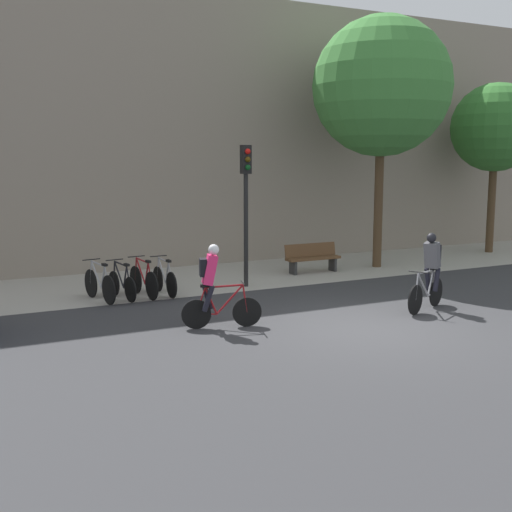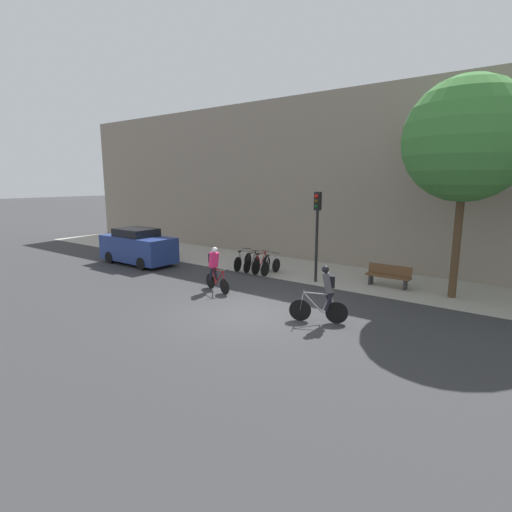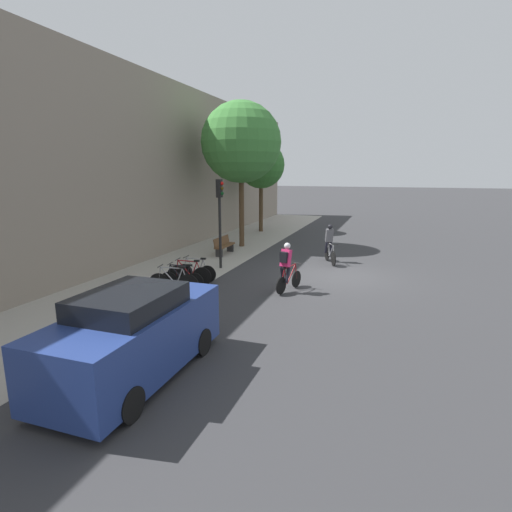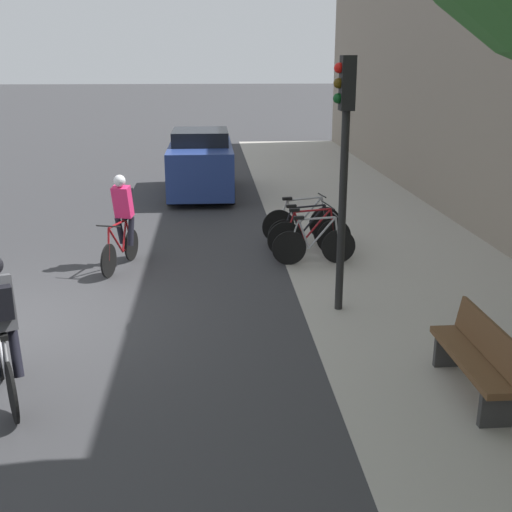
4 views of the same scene
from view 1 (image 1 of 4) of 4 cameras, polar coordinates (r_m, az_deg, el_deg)
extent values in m
plane|color=#333335|center=(13.49, 9.78, -6.36)|extent=(200.00, 200.00, 0.00)
cube|color=#A39E93|center=(19.20, -2.22, -1.74)|extent=(44.00, 4.50, 0.01)
cube|color=gray|center=(21.25, -5.18, 10.96)|extent=(44.00, 0.60, 8.67)
cylinder|color=black|center=(13.37, -0.81, -5.00)|extent=(0.60, 0.20, 0.62)
cylinder|color=black|center=(13.24, -5.33, -5.18)|extent=(0.60, 0.20, 0.62)
cylinder|color=maroon|center=(13.25, -2.34, -3.88)|extent=(0.57, 0.20, 0.62)
cylinder|color=maroon|center=(13.21, -4.02, -4.01)|extent=(0.27, 0.11, 0.58)
cylinder|color=maroon|center=(13.18, -2.85, -2.70)|extent=(0.76, 0.25, 0.07)
cylinder|color=maroon|center=(13.26, -4.42, -5.18)|extent=(0.42, 0.15, 0.05)
cylinder|color=maroon|center=(13.18, -4.93, -4.01)|extent=(0.22, 0.09, 0.56)
cylinder|color=maroon|center=(13.30, -0.99, -3.80)|extent=(0.13, 0.07, 0.59)
cylinder|color=black|center=(13.23, -1.17, -2.41)|extent=(0.15, 0.45, 0.03)
cube|color=black|center=(13.13, -4.54, -2.65)|extent=(0.21, 0.13, 0.06)
cube|color=#E52866|center=(13.08, -4.12, -1.22)|extent=(0.40, 0.40, 0.63)
sphere|color=silver|center=(13.02, -3.79, 0.57)|extent=(0.27, 0.27, 0.22)
cylinder|color=black|center=(13.08, -4.26, -3.79)|extent=(0.29, 0.18, 0.56)
cylinder|color=black|center=(13.29, -4.36, -3.59)|extent=(0.26, 0.17, 0.56)
cube|color=black|center=(13.06, -4.73, -1.02)|extent=(0.21, 0.29, 0.36)
cylinder|color=black|center=(14.78, 13.98, -3.81)|extent=(0.64, 0.31, 0.68)
cylinder|color=black|center=(15.78, 15.70, -3.10)|extent=(0.64, 0.31, 0.68)
cylinder|color=#99999E|center=(15.06, 14.63, -2.51)|extent=(0.57, 0.29, 0.62)
cylinder|color=#99999E|center=(15.43, 15.26, -2.33)|extent=(0.27, 0.15, 0.58)
cylinder|color=#99999E|center=(15.12, 14.86, -1.38)|extent=(0.77, 0.38, 0.07)
cylinder|color=#99999E|center=(15.58, 15.37, -3.26)|extent=(0.42, 0.21, 0.05)
cylinder|color=#99999E|center=(15.63, 15.59, -2.17)|extent=(0.22, 0.12, 0.56)
cylinder|color=#99999E|center=(14.76, 14.09, -2.68)|extent=(0.13, 0.08, 0.59)
cylinder|color=black|center=(14.74, 14.21, -1.40)|extent=(0.22, 0.43, 0.03)
cube|color=black|center=(15.49, 15.49, -1.08)|extent=(0.22, 0.16, 0.06)
cube|color=#4C4C51|center=(15.35, 15.39, 0.08)|extent=(0.42, 0.42, 0.63)
sphere|color=black|center=(15.22, 15.33, 1.57)|extent=(0.29, 0.29, 0.22)
cylinder|color=black|center=(15.53, 15.01, -1.96)|extent=(0.30, 0.21, 0.56)
cylinder|color=black|center=(15.44, 15.76, -2.05)|extent=(0.26, 0.20, 0.56)
cube|color=black|center=(15.47, 15.61, 0.32)|extent=(0.23, 0.29, 0.36)
cylinder|color=black|center=(16.67, -14.46, -2.37)|extent=(0.17, 0.71, 0.72)
cylinder|color=black|center=(15.72, -12.95, -2.98)|extent=(0.17, 0.71, 0.72)
cylinder|color=#99999E|center=(16.29, -14.01, -1.60)|extent=(0.15, 0.58, 0.62)
cylinder|color=#99999E|center=(15.94, -13.44, -1.86)|extent=(0.09, 0.27, 0.58)
cylinder|color=#99999E|center=(16.14, -13.88, -0.67)|extent=(0.19, 0.78, 0.07)
cylinder|color=#99999E|center=(15.91, -13.27, -2.88)|extent=(0.11, 0.42, 0.05)
cylinder|color=#99999E|center=(15.75, -13.13, -1.94)|extent=(0.07, 0.22, 0.56)
cylinder|color=#99999E|center=(16.58, -14.44, -1.41)|extent=(0.06, 0.12, 0.59)
cylinder|color=black|center=(16.49, -14.43, -0.30)|extent=(0.46, 0.11, 0.03)
cube|color=black|center=(15.78, -13.31, -0.76)|extent=(0.12, 0.21, 0.06)
cylinder|color=black|center=(16.77, -12.51, -2.39)|extent=(0.14, 0.63, 0.63)
cylinder|color=black|center=(15.89, -11.10, -2.95)|extent=(0.14, 0.63, 0.63)
cylinder|color=black|center=(16.42, -12.08, -1.61)|extent=(0.13, 0.54, 0.62)
cylinder|color=black|center=(16.09, -11.55, -1.85)|extent=(0.08, 0.26, 0.58)
cylinder|color=black|center=(16.27, -11.96, -0.68)|extent=(0.16, 0.72, 0.07)
cylinder|color=black|center=(16.06, -11.39, -2.86)|extent=(0.10, 0.39, 0.05)
cylinder|color=black|center=(15.92, -11.26, -1.93)|extent=(0.06, 0.21, 0.56)
cylinder|color=black|center=(16.68, -12.49, -1.43)|extent=(0.05, 0.12, 0.58)
cylinder|color=black|center=(16.59, -12.47, -0.33)|extent=(0.46, 0.10, 0.03)
cube|color=black|center=(15.94, -11.43, -0.77)|extent=(0.11, 0.21, 0.06)
cylinder|color=black|center=(16.92, -10.64, -2.08)|extent=(0.12, 0.72, 0.72)
cylinder|color=black|center=(16.01, -9.25, -2.65)|extent=(0.12, 0.72, 0.72)
cylinder|color=maroon|center=(16.56, -10.21, -1.31)|extent=(0.11, 0.55, 0.62)
cylinder|color=maroon|center=(16.22, -9.69, -1.56)|extent=(0.07, 0.26, 0.58)
cylinder|color=maroon|center=(16.41, -10.09, -0.39)|extent=(0.13, 0.74, 0.07)
cylinder|color=maroon|center=(16.19, -9.54, -2.56)|extent=(0.08, 0.40, 0.05)
cylinder|color=maroon|center=(16.04, -9.40, -1.63)|extent=(0.06, 0.21, 0.56)
cylinder|color=maroon|center=(16.83, -10.62, -1.13)|extent=(0.05, 0.12, 0.58)
cylinder|color=black|center=(16.74, -10.60, -0.04)|extent=(0.46, 0.08, 0.03)
cube|color=black|center=(16.07, -9.56, -0.48)|extent=(0.10, 0.21, 0.06)
cylinder|color=black|center=(17.07, -8.72, -2.03)|extent=(0.07, 0.66, 0.66)
cylinder|color=black|center=(16.19, -7.51, -2.58)|extent=(0.07, 0.66, 0.66)
cylinder|color=#99999E|center=(16.72, -8.34, -1.26)|extent=(0.07, 0.53, 0.62)
cylinder|color=#99999E|center=(16.40, -7.90, -1.50)|extent=(0.05, 0.25, 0.58)
cylinder|color=#99999E|center=(16.58, -8.23, -0.35)|extent=(0.07, 0.71, 0.07)
cylinder|color=#99999E|center=(16.37, -7.76, -2.49)|extent=(0.05, 0.39, 0.05)
cylinder|color=#99999E|center=(16.22, -7.65, -1.58)|extent=(0.04, 0.20, 0.56)
cylinder|color=#99999E|center=(16.99, -8.69, -1.09)|extent=(0.04, 0.11, 0.58)
cylinder|color=black|center=(16.90, -8.67, 0.00)|extent=(0.46, 0.05, 0.03)
cube|color=black|center=(16.25, -7.78, -0.44)|extent=(0.09, 0.20, 0.06)
cylinder|color=black|center=(17.31, -0.90, 3.50)|extent=(0.12, 0.12, 3.82)
cube|color=black|center=(17.24, -0.92, 8.58)|extent=(0.26, 0.20, 0.76)
sphere|color=red|center=(17.12, -0.73, 9.28)|extent=(0.15, 0.15, 0.15)
sphere|color=#4C380A|center=(17.12, -0.73, 8.58)|extent=(0.15, 0.15, 0.15)
sphere|color=#0C4719|center=(17.12, -0.73, 7.88)|extent=(0.15, 0.15, 0.15)
cube|color=brown|center=(19.68, 5.11, -0.20)|extent=(1.77, 0.40, 0.08)
cube|color=brown|center=(19.80, 4.85, 0.56)|extent=(1.77, 0.12, 0.40)
cube|color=#2D2D2D|center=(19.36, 3.32, -1.00)|extent=(0.08, 0.36, 0.45)
cube|color=#2D2D2D|center=(20.10, 6.82, -0.69)|extent=(0.08, 0.36, 0.45)
cylinder|color=#4C3823|center=(20.88, 10.84, 4.85)|extent=(0.28, 0.28, 4.28)
sphere|color=#3D7F38|center=(20.95, 11.12, 14.56)|extent=(4.32, 4.32, 4.32)
cylinder|color=#4C3823|center=(25.38, 20.19, 4.30)|extent=(0.28, 0.28, 3.55)
sphere|color=#33702D|center=(25.35, 20.52, 10.66)|extent=(3.21, 3.21, 3.21)
camera|label=2|loc=(15.53, 61.54, 7.18)|focal=28.00mm
camera|label=3|loc=(11.73, -70.86, 6.19)|focal=28.00mm
camera|label=4|loc=(21.58, 24.77, 8.65)|focal=45.00mm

